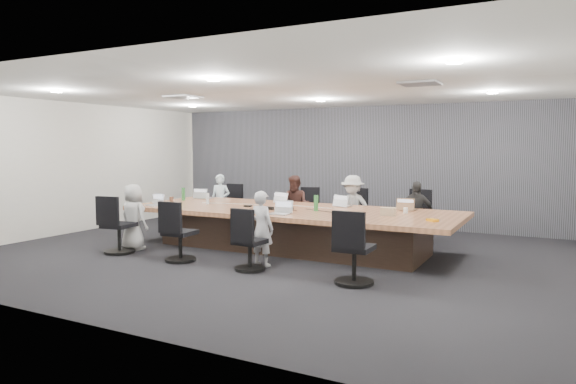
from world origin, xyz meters
The scene contains 38 objects.
floor centered at (0.00, 0.00, 0.00)m, with size 10.00×8.00×0.00m, color black.
ceiling centered at (0.00, 0.00, 2.80)m, with size 10.00×8.00×0.00m, color white.
wall_back centered at (0.00, 4.00, 1.40)m, with size 10.00×2.80×0.00m, color beige.
wall_front centered at (0.00, -4.00, 1.40)m, with size 10.00×2.80×0.00m, color beige.
wall_left centered at (-5.00, 0.00, 1.40)m, with size 8.00×2.80×0.00m, color beige.
curtain centered at (0.00, 3.92, 1.40)m, with size 9.80×0.04×2.80m, color #53545E.
conference_table centered at (0.00, 0.50, 0.40)m, with size 6.00×2.20×0.74m.
chair_0 centered at (-2.50, 2.20, 0.38)m, with size 0.52×0.52×0.77m, color black, non-canonical shape.
chair_1 centered at (-0.58, 2.20, 0.38)m, with size 0.51×0.51×0.76m, color black, non-canonical shape.
chair_2 centered at (0.68, 2.20, 0.40)m, with size 0.55×0.55×0.81m, color black, non-canonical shape.
chair_3 centered at (1.92, 2.20, 0.42)m, with size 0.57×0.57×0.84m, color black, non-canonical shape.
chair_4 centered at (-2.49, -1.20, 0.41)m, with size 0.55×0.55×0.82m, color black, non-canonical shape.
chair_5 centered at (-1.14, -1.20, 0.39)m, with size 0.53×0.53×0.78m, color black, non-canonical shape.
chair_6 centered at (0.19, -1.20, 0.36)m, with size 0.49×0.49×0.72m, color black, non-canonical shape.
chair_7 centered at (1.85, -1.20, 0.42)m, with size 0.56×0.56×0.83m, color black, non-canonical shape.
person_0 centered at (-2.50, 1.85, 0.62)m, with size 0.45×0.30×1.23m, color silver.
laptop_0 centered at (-2.50, 1.30, 0.75)m, with size 0.34×0.23×0.02m, color #B2B2B7.
person_1 centered at (-0.58, 1.85, 0.63)m, with size 0.61×0.48×1.26m, color #3F231E.
laptop_1 centered at (-0.58, 1.30, 0.75)m, with size 0.32×0.22×0.02m, color #B2B2B7.
person_2 centered at (0.68, 1.85, 0.65)m, with size 0.84×0.48×1.29m, color #A9AAA9.
laptop_2 centered at (0.68, 1.30, 0.75)m, with size 0.31×0.22×0.02m, color #B2B2B7.
person_3 centered at (1.92, 1.85, 0.61)m, with size 0.71×0.30×1.22m, color #292929.
laptop_3 centered at (1.92, 1.30, 0.75)m, with size 0.31×0.21×0.02m, color #8C6647.
person_4 centered at (-2.49, -0.85, 0.59)m, with size 0.58×0.38×1.19m, color #B0B0B0.
laptop_4 centered at (-2.49, -0.30, 0.75)m, with size 0.34×0.23×0.02m, color #B2B2B7.
person_6 centered at (0.19, -0.85, 0.59)m, with size 0.43×0.28×1.18m, color #AFAEB4.
laptop_6 centered at (0.19, -0.30, 0.75)m, with size 0.32×0.22×0.02m, color #B2B2B7.
bottle_green_left centered at (-2.64, 0.74, 0.87)m, with size 0.07×0.07×0.26m, color #2F7736.
bottle_green_right centered at (0.54, 0.42, 0.88)m, with size 0.08×0.08×0.28m, color #2F7736.
bottle_clear centered at (-1.77, 0.40, 0.85)m, with size 0.06×0.06×0.21m, color silver.
cup_white_far centered at (-0.35, 0.87, 0.78)m, with size 0.07×0.07×0.09m, color white.
cup_white_near centered at (2.00, 0.86, 0.79)m, with size 0.07×0.07×0.09m, color white.
mug_brown centered at (-2.65, 0.37, 0.79)m, with size 0.09×0.09×0.11m, color brown.
mic_left centered at (-0.84, 0.39, 0.75)m, with size 0.14×0.09×0.03m, color black.
mic_right centered at (0.02, 0.39, 0.76)m, with size 0.17×0.11×0.03m, color black.
stapler centered at (-0.24, 0.18, 0.77)m, with size 0.15×0.04×0.06m, color black.
canvas_bag centered at (1.83, 0.42, 0.80)m, with size 0.24×0.15×0.13m, color tan.
snack_packet centered at (2.60, 0.11, 0.76)m, with size 0.16×0.11×0.04m, color orange.
Camera 1 is at (4.24, -7.65, 1.86)m, focal length 32.00 mm.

